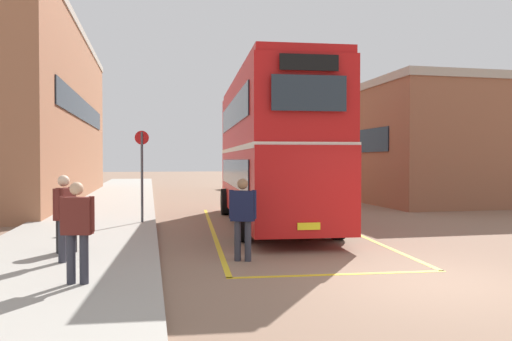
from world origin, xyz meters
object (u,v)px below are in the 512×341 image
single_deck_bus (272,167)px  pedestrian_waiting_far (77,225)px  pedestrian_waiting_near (65,212)px  bus_stop_sign (142,168)px  litter_bin (67,232)px  pedestrian_boarding (243,213)px  double_decker_bus (271,148)px

single_deck_bus → pedestrian_waiting_far: (-9.44, -25.15, -0.57)m
pedestrian_waiting_near → bus_stop_sign: bearing=77.0°
pedestrian_waiting_near → bus_stop_sign: bus_stop_sign is taller
litter_bin → pedestrian_waiting_far: bearing=-78.1°
litter_bin → bus_stop_sign: bearing=73.2°
pedestrian_waiting_far → bus_stop_sign: bearing=83.5°
pedestrian_waiting_near → pedestrian_waiting_far: size_ratio=1.03×
bus_stop_sign → pedestrian_waiting_far: bearing=-96.5°
pedestrian_waiting_near → bus_stop_sign: (1.38, 5.98, 0.76)m
single_deck_bus → bus_stop_sign: 19.28m
pedestrian_boarding → bus_stop_sign: bus_stop_sign is taller
pedestrian_waiting_near → double_decker_bus: bearing=45.3°
double_decker_bus → pedestrian_waiting_near: (-5.47, -5.52, -1.40)m
pedestrian_boarding → litter_bin: pedestrian_boarding is taller
pedestrian_boarding → pedestrian_waiting_near: bearing=179.9°
single_deck_bus → pedestrian_waiting_far: single_deck_bus is taller
single_deck_bus → litter_bin: single_deck_bus is taller
pedestrian_boarding → bus_stop_sign: 6.41m
single_deck_bus → double_decker_bus: bearing=-104.1°
pedestrian_waiting_far → bus_stop_sign: bus_stop_sign is taller
single_deck_bus → pedestrian_waiting_near: bearing=-113.1°
single_deck_bus → pedestrian_waiting_near: single_deck_bus is taller
double_decker_bus → pedestrian_waiting_near: 7.90m
single_deck_bus → litter_bin: 24.44m
pedestrian_waiting_near → litter_bin: pedestrian_waiting_near is taller
pedestrian_waiting_far → single_deck_bus: bearing=69.4°
pedestrian_waiting_near → pedestrian_waiting_far: 1.95m
pedestrian_waiting_far → litter_bin: pedestrian_waiting_far is taller
bus_stop_sign → litter_bin: bearing=-106.8°
bus_stop_sign → pedestrian_waiting_near: bearing=-103.0°
double_decker_bus → single_deck_bus: bearing=75.9°
pedestrian_boarding → pedestrian_waiting_far: 3.56m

